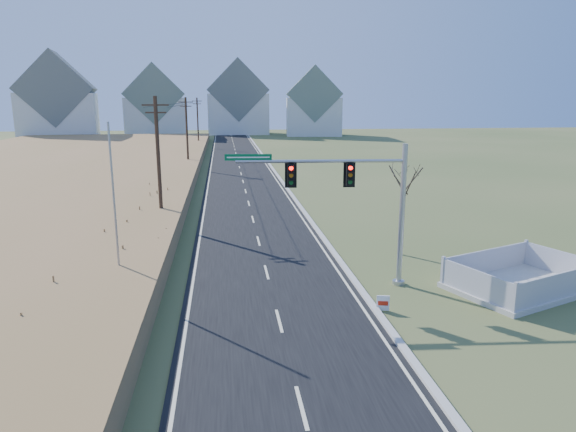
# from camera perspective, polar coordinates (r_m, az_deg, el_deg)

# --- Properties ---
(ground) EXTENTS (260.00, 260.00, 0.00)m
(ground) POSITION_cam_1_polar(r_m,az_deg,el_deg) (22.99, -1.54, -9.64)
(ground) COLOR #435227
(ground) RESTS_ON ground
(road) EXTENTS (8.00, 180.00, 0.06)m
(road) POSITION_cam_1_polar(r_m,az_deg,el_deg) (71.71, -5.53, 5.81)
(road) COLOR black
(road) RESTS_ON ground
(curb) EXTENTS (0.30, 180.00, 0.18)m
(curb) POSITION_cam_1_polar(r_m,az_deg,el_deg) (71.94, -2.21, 5.94)
(curb) COLOR #B2AFA8
(curb) RESTS_ON ground
(reed_marsh) EXTENTS (38.00, 110.00, 1.30)m
(reed_marsh) POSITION_cam_1_polar(r_m,az_deg,el_deg) (65.47, -26.80, 4.36)
(reed_marsh) COLOR #986C44
(reed_marsh) RESTS_ON ground
(utility_pole_near) EXTENTS (1.80, 0.26, 9.00)m
(utility_pole_near) POSITION_cam_1_polar(r_m,az_deg,el_deg) (36.64, -14.20, 6.04)
(utility_pole_near) COLOR #422D1E
(utility_pole_near) RESTS_ON ground
(utility_pole_mid) EXTENTS (1.80, 0.26, 9.00)m
(utility_pole_mid) POSITION_cam_1_polar(r_m,az_deg,el_deg) (66.41, -11.16, 9.10)
(utility_pole_mid) COLOR #422D1E
(utility_pole_mid) RESTS_ON ground
(utility_pole_far) EXTENTS (1.80, 0.26, 9.00)m
(utility_pole_far) POSITION_cam_1_polar(r_m,az_deg,el_deg) (96.33, -10.00, 10.26)
(utility_pole_far) COLOR #422D1E
(utility_pole_far) RESTS_ON ground
(condo_nw) EXTENTS (17.69, 13.38, 19.05)m
(condo_nw) POSITION_cam_1_polar(r_m,az_deg,el_deg) (126.36, -24.22, 11.30)
(condo_nw) COLOR white
(condo_nw) RESTS_ON ground
(condo_nnw) EXTENTS (14.93, 11.17, 17.03)m
(condo_nnw) POSITION_cam_1_polar(r_m,az_deg,el_deg) (130.13, -14.54, 11.68)
(condo_nnw) COLOR white
(condo_nnw) RESTS_ON ground
(condo_n) EXTENTS (15.27, 10.20, 18.54)m
(condo_n) POSITION_cam_1_polar(r_m,az_deg,el_deg) (133.20, -5.58, 12.33)
(condo_n) COLOR white
(condo_n) RESTS_ON ground
(condo_ne) EXTENTS (14.12, 10.51, 16.52)m
(condo_ne) POSITION_cam_1_polar(r_m,az_deg,el_deg) (127.08, 2.86, 12.01)
(condo_ne) COLOR white
(condo_ne) RESTS_ON ground
(traffic_signal_mast) EXTENTS (8.53, 0.98, 6.80)m
(traffic_signal_mast) POSITION_cam_1_polar(r_m,az_deg,el_deg) (24.22, 8.40, 1.82)
(traffic_signal_mast) COLOR #9EA0A5
(traffic_signal_mast) RESTS_ON ground
(fence_enclosure) EXTENTS (7.43, 6.32, 1.44)m
(fence_enclosure) POSITION_cam_1_polar(r_m,az_deg,el_deg) (26.79, 24.34, -6.86)
(fence_enclosure) COLOR #B7B5AD
(fence_enclosure) RESTS_ON ground
(open_sign) EXTENTS (0.54, 0.17, 0.67)m
(open_sign) POSITION_cam_1_polar(r_m,az_deg,el_deg) (22.43, 10.51, -9.49)
(open_sign) COLOR white
(open_sign) RESTS_ON ground
(flagpole) EXTENTS (0.35, 0.35, 7.84)m
(flagpole) POSITION_cam_1_polar(r_m,az_deg,el_deg) (24.64, -18.57, -1.12)
(flagpole) COLOR #B7B5AD
(flagpole) RESTS_ON ground
(bare_tree) EXTENTS (2.10, 2.10, 5.57)m
(bare_tree) POSITION_cam_1_polar(r_m,az_deg,el_deg) (29.51, 12.88, 4.15)
(bare_tree) COLOR #4C3F33
(bare_tree) RESTS_ON ground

